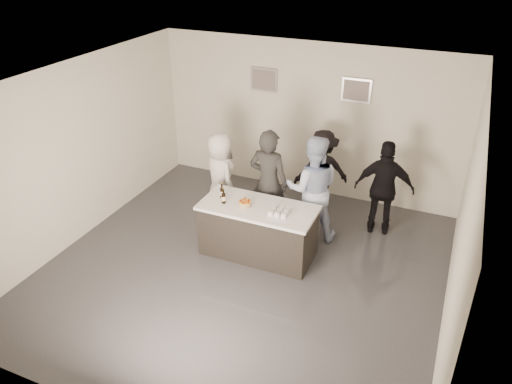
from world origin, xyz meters
TOP-DOWN VIEW (x-y plane):
  - floor at (0.00, 0.00)m, footprint 6.00×6.00m
  - ceiling at (0.00, 0.00)m, footprint 6.00×6.00m
  - wall_back at (0.00, 3.00)m, footprint 6.00×0.04m
  - wall_front at (0.00, -3.00)m, footprint 6.00×0.04m
  - wall_left at (-3.00, 0.00)m, footprint 0.04×6.00m
  - wall_right at (3.00, 0.00)m, footprint 0.04×6.00m
  - picture_left at (-0.90, 2.97)m, footprint 0.54×0.04m
  - picture_right at (0.90, 2.97)m, footprint 0.54×0.04m
  - bar_counter at (0.04, 0.50)m, footprint 1.86×0.86m
  - cake at (-0.16, 0.43)m, footprint 0.20×0.20m
  - beer_bottle_a at (-0.61, 0.53)m, footprint 0.07×0.07m
  - beer_bottle_b at (-0.51, 0.38)m, footprint 0.07×0.07m
  - tumbler_cluster at (0.43, 0.44)m, footprint 0.30×0.30m
  - candles at (-0.27, 0.17)m, footprint 0.24×0.08m
  - person_main_black at (-0.08, 1.21)m, footprint 0.73×0.50m
  - person_main_blue at (0.66, 1.35)m, footprint 1.09×0.96m
  - person_guest_left at (-1.08, 1.37)m, footprint 0.95×0.89m
  - person_guest_right at (1.74, 1.99)m, footprint 1.05×0.54m
  - person_guest_back at (0.52, 2.38)m, footprint 1.17×1.00m

SIDE VIEW (x-z plane):
  - floor at x=0.00m, z-range 0.00..0.00m
  - bar_counter at x=0.04m, z-range 0.00..0.90m
  - person_guest_back at x=0.52m, z-range 0.00..1.57m
  - person_guest_left at x=-1.08m, z-range 0.00..1.63m
  - person_guest_right at x=1.74m, z-range 0.00..1.72m
  - candles at x=-0.27m, z-range 0.90..0.91m
  - person_main_blue at x=0.66m, z-range 0.00..1.87m
  - cake at x=-0.16m, z-range 0.90..0.97m
  - tumbler_cluster at x=0.43m, z-range 0.90..0.98m
  - person_main_black at x=-0.08m, z-range 0.00..1.92m
  - beer_bottle_a at x=-0.61m, z-range 0.90..1.16m
  - beer_bottle_b at x=-0.51m, z-range 0.90..1.16m
  - wall_back at x=0.00m, z-range 0.00..3.00m
  - wall_front at x=0.00m, z-range 0.00..3.00m
  - wall_left at x=-3.00m, z-range 0.00..3.00m
  - wall_right at x=3.00m, z-range 0.00..3.00m
  - picture_left at x=-0.90m, z-range 1.98..2.42m
  - picture_right at x=0.90m, z-range 1.98..2.42m
  - ceiling at x=0.00m, z-range 3.00..3.00m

